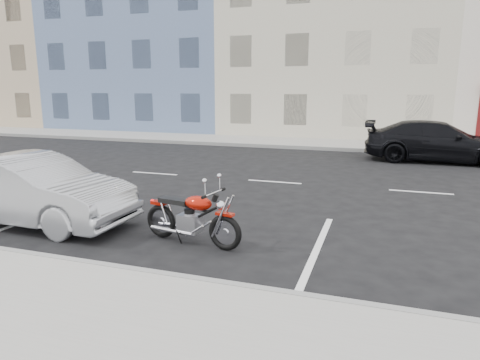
{
  "coord_description": "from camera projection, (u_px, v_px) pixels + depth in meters",
  "views": [
    {
      "loc": [
        0.95,
        -11.99,
        2.72
      ],
      "look_at": [
        -1.87,
        -3.58,
        0.8
      ],
      "focal_mm": 32.0,
      "sensor_mm": 36.0,
      "label": 1
    }
  ],
  "objects": [
    {
      "name": "bldg_blue",
      "position": [
        167.0,
        33.0,
        30.07
      ],
      "size": [
        12.0,
        12.0,
        13.0
      ],
      "primitive_type": "cube",
      "color": "slate",
      "rests_on": "ground"
    },
    {
      "name": "car_far",
      "position": [
        437.0,
        141.0,
        15.95
      ],
      "size": [
        5.22,
        2.13,
        1.51
      ],
      "primitive_type": "imported",
      "rotation": [
        0.0,
        0.0,
        1.57
      ],
      "color": "black",
      "rests_on": "ground"
    },
    {
      "name": "bldg_far_west",
      "position": [
        32.0,
        46.0,
        33.91
      ],
      "size": [
        12.0,
        12.0,
        12.0
      ],
      "primitive_type": "cube",
      "color": "tan",
      "rests_on": "ground"
    },
    {
      "name": "sedan_silver",
      "position": [
        32.0,
        190.0,
        8.61
      ],
      "size": [
        4.3,
        1.58,
        1.41
      ],
      "primitive_type": "imported",
      "rotation": [
        0.0,
        0.0,
        1.55
      ],
      "color": "#9D9FA4",
      "rests_on": "ground"
    },
    {
      "name": "sidewalk_far",
      "position": [
        259.0,
        141.0,
        21.58
      ],
      "size": [
        80.0,
        3.4,
        0.15
      ],
      "primitive_type": "cube",
      "color": "gray",
      "rests_on": "ground"
    },
    {
      "name": "curb_far",
      "position": [
        249.0,
        145.0,
        20.0
      ],
      "size": [
        80.0,
        0.12,
        0.16
      ],
      "primitive_type": "cube",
      "color": "gray",
      "rests_on": "ground"
    },
    {
      "name": "motorcycle",
      "position": [
        226.0,
        225.0,
        7.2
      ],
      "size": [
        1.98,
        0.7,
        1.0
      ],
      "rotation": [
        0.0,
        0.0,
        -0.17
      ],
      "color": "black",
      "rests_on": "ground"
    },
    {
      "name": "ground",
      "position": [
        344.0,
        187.0,
        11.98
      ],
      "size": [
        120.0,
        120.0,
        0.0
      ],
      "primitive_type": "plane",
      "color": "black",
      "rests_on": "ground"
    },
    {
      "name": "bldg_cream",
      "position": [
        340.0,
        38.0,
        26.49
      ],
      "size": [
        12.0,
        12.0,
        11.5
      ],
      "primitive_type": "cube",
      "color": "#BEB7A0",
      "rests_on": "ground"
    }
  ]
}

